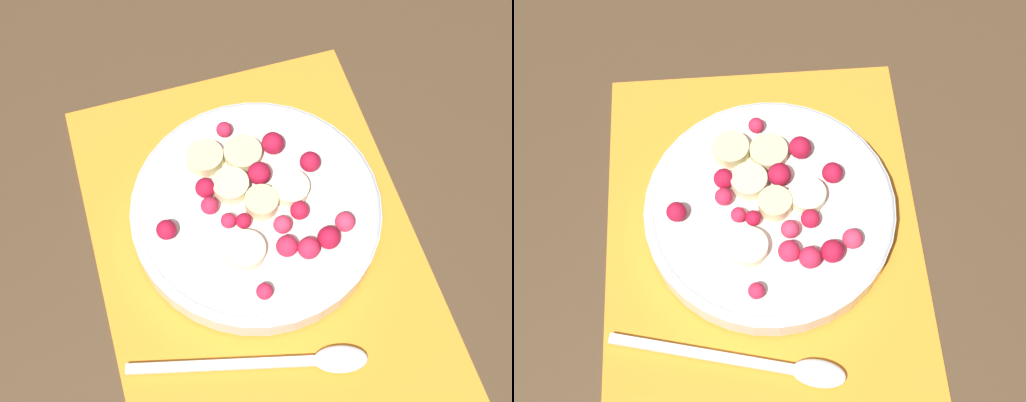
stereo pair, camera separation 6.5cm
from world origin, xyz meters
TOP-DOWN VIEW (x-y plane):
  - ground_plane at (0.00, 0.00)m, footprint 3.00×3.00m
  - placemat at (0.00, 0.00)m, footprint 0.43×0.29m
  - fruit_bowl at (-0.04, 0.01)m, footprint 0.23×0.23m
  - spoon at (0.10, -0.00)m, footprint 0.07×0.21m

SIDE VIEW (x-z plane):
  - ground_plane at x=0.00m, z-range 0.00..0.00m
  - placemat at x=0.00m, z-range 0.00..0.01m
  - spoon at x=0.10m, z-range 0.01..0.01m
  - fruit_bowl at x=-0.04m, z-range 0.00..0.05m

